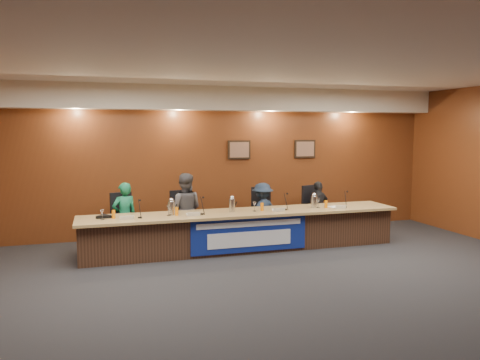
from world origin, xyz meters
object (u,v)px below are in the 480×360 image
(banner, at_px, (250,235))
(carafe_left, at_px, (171,208))
(panelist_a, at_px, (125,216))
(office_chair_a, at_px, (125,224))
(office_chair_b, at_px, (184,221))
(office_chair_c, at_px, (261,216))
(dais_body, at_px, (243,232))
(panelist_c, at_px, (262,212))
(panelist_b, at_px, (185,210))
(panelist_d, at_px, (318,209))
(carafe_right, at_px, (314,202))
(speakerphone, at_px, (104,216))
(carafe_mid, at_px, (232,205))
(office_chair_d, at_px, (316,213))

(banner, distance_m, carafe_left, 1.51)
(panelist_a, height_order, office_chair_a, panelist_a)
(banner, distance_m, office_chair_b, 1.54)
(office_chair_c, bearing_deg, dais_body, -110.02)
(panelist_c, xyz_separation_m, office_chair_c, (0.00, 0.10, -0.12))
(office_chair_c, bearing_deg, panelist_b, -156.40)
(banner, distance_m, panelist_d, 2.19)
(panelist_b, relative_size, panelist_d, 1.22)
(panelist_b, height_order, panelist_c, panelist_b)
(dais_body, bearing_deg, office_chair_b, 143.75)
(dais_body, relative_size, carafe_right, 25.92)
(office_chair_b, distance_m, carafe_left, 0.91)
(office_chair_b, relative_size, speakerphone, 1.50)
(panelist_b, height_order, office_chair_b, panelist_b)
(carafe_mid, bearing_deg, carafe_right, -1.05)
(banner, xyz_separation_m, panelist_d, (1.91, 1.05, 0.22))
(panelist_b, distance_m, carafe_right, 2.57)
(panelist_d, distance_m, carafe_left, 3.35)
(carafe_mid, bearing_deg, office_chair_a, 158.52)
(panelist_a, height_order, panelist_d, panelist_a)
(office_chair_b, bearing_deg, office_chair_a, 169.70)
(office_chair_b, bearing_deg, panelist_b, -100.30)
(office_chair_c, xyz_separation_m, carafe_mid, (-0.85, -0.76, 0.39))
(banner, distance_m, speakerphone, 2.62)
(dais_body, bearing_deg, office_chair_c, 49.89)
(dais_body, bearing_deg, office_chair_d, 21.18)
(office_chair_d, distance_m, speakerphone, 4.52)
(carafe_mid, xyz_separation_m, carafe_right, (1.69, -0.03, -0.01))
(panelist_a, height_order, carafe_mid, panelist_a)
(office_chair_a, xyz_separation_m, speakerphone, (-0.38, -0.69, 0.30))
(carafe_mid, xyz_separation_m, speakerphone, (-2.33, 0.07, -0.10))
(dais_body, xyz_separation_m, office_chair_a, (-2.17, 0.74, 0.13))
(office_chair_a, bearing_deg, panelist_b, -17.22)
(panelist_c, xyz_separation_m, panelist_d, (1.29, 0.00, -0.00))
(office_chair_c, bearing_deg, office_chair_a, -159.91)
(carafe_mid, bearing_deg, office_chair_d, 19.71)
(panelist_a, xyz_separation_m, panelist_d, (4.08, 0.00, -0.06))
(panelist_a, distance_m, office_chair_a, 0.20)
(banner, distance_m, office_chair_a, 2.46)
(office_chair_b, bearing_deg, banner, -59.16)
(banner, relative_size, office_chair_a, 4.58)
(carafe_left, bearing_deg, dais_body, 0.11)
(banner, bearing_deg, panelist_d, 28.92)
(speakerphone, bearing_deg, carafe_mid, -1.83)
(carafe_mid, bearing_deg, carafe_left, 178.89)
(panelist_d, height_order, office_chair_a, panelist_d)
(dais_body, relative_size, panelist_a, 4.61)
(dais_body, distance_m, office_chair_c, 0.98)
(carafe_left, bearing_deg, office_chair_b, 64.25)
(panelist_a, height_order, carafe_left, panelist_a)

